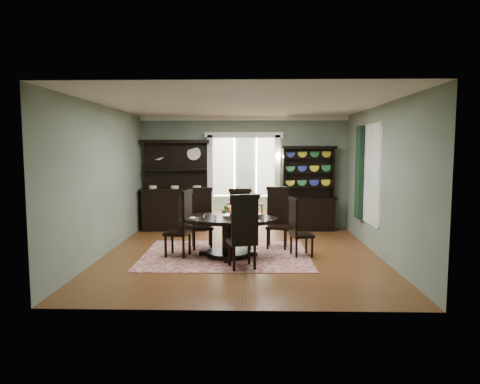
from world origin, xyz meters
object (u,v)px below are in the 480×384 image
object	(u,v)px
welsh_dresser	(308,200)
sideboard	(176,198)
parlor_table	(249,202)
dining_table	(228,229)

from	to	relation	value
welsh_dresser	sideboard	bearing A→B (deg)	-179.78
sideboard	parlor_table	distance (m)	2.70
dining_table	welsh_dresser	distance (m)	3.49
dining_table	sideboard	world-z (taller)	sideboard
parlor_table	welsh_dresser	bearing A→B (deg)	-49.03
welsh_dresser	dining_table	bearing A→B (deg)	-124.73
dining_table	welsh_dresser	bearing A→B (deg)	62.05
sideboard	welsh_dresser	world-z (taller)	sideboard
sideboard	welsh_dresser	size ratio (longest dim) A/B	1.07
welsh_dresser	parlor_table	size ratio (longest dim) A/B	2.67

